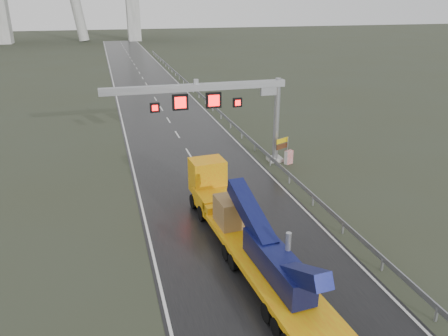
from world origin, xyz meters
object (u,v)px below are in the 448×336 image
object	(u,v)px
heavy_haul_truck	(241,225)
striped_barrier	(289,157)
exit_sign_pair	(282,146)
sign_gantry	(222,101)

from	to	relation	value
heavy_haul_truck	striped_barrier	distance (m)	14.46
heavy_haul_truck	striped_barrier	size ratio (longest dim) A/B	14.51
exit_sign_pair	striped_barrier	distance (m)	1.26
sign_gantry	striped_barrier	distance (m)	7.63
sign_gantry	heavy_haul_truck	size ratio (longest dim) A/B	0.87
exit_sign_pair	striped_barrier	world-z (taller)	exit_sign_pair
heavy_haul_truck	exit_sign_pair	bearing A→B (deg)	53.72
heavy_haul_truck	exit_sign_pair	size ratio (longest dim) A/B	7.17
exit_sign_pair	striped_barrier	xyz separation A→B (m)	(0.65, -0.01, -1.08)
heavy_haul_truck	exit_sign_pair	distance (m)	14.09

